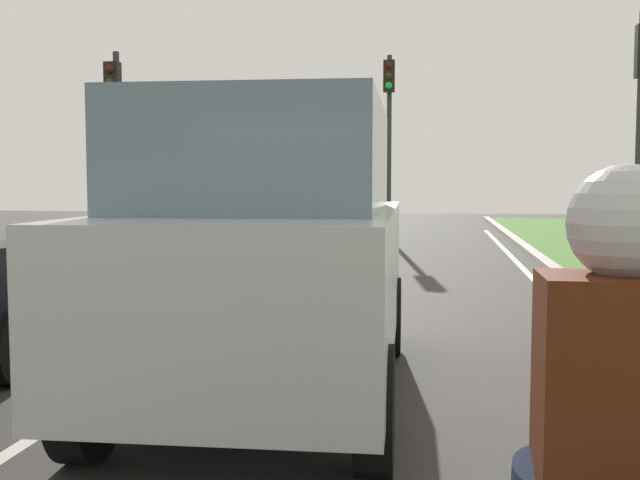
{
  "coord_description": "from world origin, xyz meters",
  "views": [
    {
      "loc": [
        1.93,
        3.42,
        1.7
      ],
      "look_at": [
        0.95,
        9.75,
        1.2
      ],
      "focal_mm": 42.55,
      "sensor_mm": 36.0,
      "label": 1
    }
  ],
  "objects": [
    {
      "name": "lane_line_right_edge",
      "position": [
        3.6,
        14.0,
        0.0
      ],
      "size": [
        0.12,
        32.0,
        0.01
      ],
      "primitive_type": "cube",
      "color": "silver",
      "rests_on": "ground"
    },
    {
      "name": "rider_person",
      "position": [
        2.37,
        5.29,
        1.19
      ],
      "size": [
        0.5,
        0.4,
        1.16
      ],
      "rotation": [
        0.0,
        0.0,
        0.0
      ],
      "color": "#4C1E0C",
      "rests_on": "ground"
    },
    {
      "name": "car_suv_ahead",
      "position": [
        0.66,
        9.16,
        1.17
      ],
      "size": [
        2.1,
        4.56,
        2.28
      ],
      "rotation": [
        0.0,
        0.0,
        0.03
      ],
      "color": "#B7BABF",
      "rests_on": "ground"
    },
    {
      "name": "curb_right",
      "position": [
        4.1,
        14.0,
        0.06
      ],
      "size": [
        0.24,
        48.0,
        0.12
      ],
      "primitive_type": "cube",
      "color": "#9E9B93",
      "rests_on": "ground"
    },
    {
      "name": "ground_plane",
      "position": [
        0.0,
        14.0,
        0.0
      ],
      "size": [
        60.0,
        60.0,
        0.0
      ],
      "primitive_type": "plane",
      "color": "#383533"
    },
    {
      "name": "traffic_light_overhead_left",
      "position": [
        -5.07,
        19.28,
        3.06
      ],
      "size": [
        0.32,
        0.5,
        4.53
      ],
      "color": "#2D2D2D",
      "rests_on": "ground"
    },
    {
      "name": "lane_line_center",
      "position": [
        -0.7,
        14.0,
        0.0
      ],
      "size": [
        0.12,
        32.0,
        0.01
      ],
      "primitive_type": "cube",
      "color": "silver",
      "rests_on": "ground"
    },
    {
      "name": "traffic_light_far_median",
      "position": [
        0.53,
        25.44,
        3.62
      ],
      "size": [
        0.32,
        0.5,
        5.31
      ],
      "color": "#2D2D2D",
      "rests_on": "ground"
    }
  ]
}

